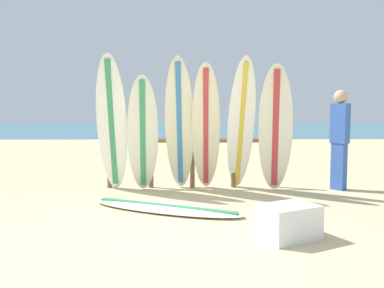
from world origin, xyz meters
The scene contains 13 objects.
ground_plane centered at (0.00, 0.00, 0.00)m, with size 120.00×120.00×0.00m, color #CCB784.
ocean_water centered at (0.00, 58.00, 0.00)m, with size 120.00×80.00×0.01m, color teal.
surfboard_rack centered at (0.44, 2.85, 0.63)m, with size 3.14×0.09×1.02m.
surfboard_leaning_far_left centered at (-0.95, 2.52, 1.17)m, with size 0.53×0.61×2.34m.
surfboard_leaning_left centered at (-0.42, 2.50, 1.00)m, with size 0.58×0.55×2.00m.
surfboard_leaning_center_left centered at (0.21, 2.52, 1.14)m, with size 0.54×0.82×2.29m.
surfboard_leaning_center centered at (0.67, 2.48, 1.09)m, with size 0.55×0.91×2.18m.
surfboard_leaning_center_right centered at (1.28, 2.54, 1.15)m, with size 0.50×0.87×2.29m.
surfboard_leaning_right centered at (1.86, 2.42, 1.08)m, with size 0.67×0.64×2.17m.
surfboard_lying_on_sand centered at (0.03, 1.23, 0.04)m, with size 2.30×1.47×0.08m.
beachgoer_standing centered at (3.04, 2.59, 0.97)m, with size 0.32×0.34×1.77m.
small_boat_offshore centered at (-3.75, 27.75, 0.26)m, with size 0.92×3.10×0.71m.
cooler_box centered at (1.40, 0.03, 0.18)m, with size 0.60×0.40×0.36m, color white.
Camera 1 is at (0.32, -3.62, 1.26)m, focal length 33.21 mm.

